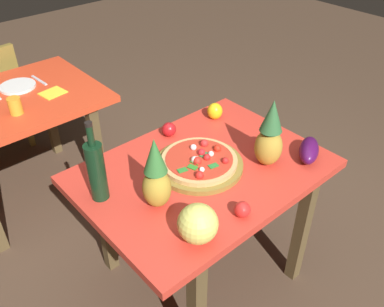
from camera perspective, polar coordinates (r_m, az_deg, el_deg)
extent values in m
plane|color=#4C3828|center=(2.45, 1.24, -15.68)|extent=(10.00, 10.00, 0.00)
cube|color=brown|center=(2.24, 14.82, -10.32)|extent=(0.06, 0.06, 0.69)
cube|color=brown|center=(2.26, -11.92, -9.23)|extent=(0.06, 0.06, 0.69)
cube|color=brown|center=(2.57, 1.87, -1.79)|extent=(0.06, 0.06, 0.69)
cube|color=red|center=(1.94, 1.51, -2.50)|extent=(1.13, 0.83, 0.04)
cube|color=brown|center=(2.73, -12.82, -0.22)|extent=(0.06, 0.06, 0.69)
cube|color=brown|center=(3.29, -19.14, 5.27)|extent=(0.06, 0.06, 0.69)
cube|color=red|center=(2.73, -24.09, 6.42)|extent=(1.07, 0.81, 0.04)
cube|color=olive|center=(3.77, -24.41, 5.52)|extent=(0.04, 0.04, 0.41)
cube|color=olive|center=(3.50, -21.80, 3.89)|extent=(0.04, 0.04, 0.41)
cylinder|color=olive|center=(1.93, 0.98, -1.56)|extent=(0.41, 0.41, 0.02)
cylinder|color=tan|center=(1.91, 0.99, -1.00)|extent=(0.36, 0.36, 0.02)
cylinder|color=red|center=(1.91, 0.99, -0.69)|extent=(0.31, 0.31, 0.00)
sphere|color=red|center=(1.99, 1.69, 1.42)|extent=(0.04, 0.04, 0.04)
sphere|color=red|center=(1.93, 1.32, 0.16)|extent=(0.04, 0.04, 0.04)
sphere|color=red|center=(1.88, 4.61, -1.00)|extent=(0.03, 0.03, 0.03)
sphere|color=red|center=(1.90, 2.05, -0.53)|extent=(0.03, 0.03, 0.03)
sphere|color=red|center=(1.96, 3.51, 0.70)|extent=(0.04, 0.04, 0.04)
sphere|color=red|center=(1.87, 0.66, -0.99)|extent=(0.04, 0.04, 0.04)
sphere|color=red|center=(1.79, 1.04, -3.00)|extent=(0.04, 0.04, 0.04)
cube|color=#2A8133|center=(1.86, 3.01, -1.67)|extent=(0.05, 0.04, 0.00)
cube|color=#2E7D2D|center=(1.83, -1.36, -2.28)|extent=(0.05, 0.04, 0.00)
cube|color=#2B8122|center=(1.88, 0.47, -1.18)|extent=(0.04, 0.05, 0.00)
cube|color=#35723A|center=(1.92, 1.70, -0.17)|extent=(0.05, 0.04, 0.00)
cube|color=#318226|center=(1.85, 0.07, -1.88)|extent=(0.04, 0.05, 0.00)
sphere|color=silver|center=(1.89, 0.68, -0.74)|extent=(0.02, 0.02, 0.02)
sphere|color=white|center=(1.92, 2.72, -0.10)|extent=(0.03, 0.03, 0.03)
sphere|color=silver|center=(1.88, 0.39, -0.87)|extent=(0.04, 0.04, 0.04)
sphere|color=white|center=(1.83, 1.37, -2.23)|extent=(0.02, 0.02, 0.02)
sphere|color=white|center=(1.96, 0.20, 0.86)|extent=(0.03, 0.03, 0.03)
cylinder|color=black|center=(1.74, -13.01, -2.52)|extent=(0.08, 0.08, 0.27)
cylinder|color=black|center=(1.63, -13.84, 2.38)|extent=(0.03, 0.03, 0.09)
cylinder|color=black|center=(1.61, -14.10, 3.95)|extent=(0.03, 0.03, 0.02)
ellipsoid|color=#AF9130|center=(1.69, -4.88, -4.78)|extent=(0.12, 0.12, 0.18)
cone|color=#337132|center=(1.59, -5.17, -0.28)|extent=(0.10, 0.10, 0.15)
ellipsoid|color=#AE8B30|center=(1.94, 10.48, 0.87)|extent=(0.13, 0.13, 0.18)
cone|color=#2E6334|center=(1.85, 11.05, 5.15)|extent=(0.10, 0.10, 0.15)
sphere|color=#DFDB64|center=(1.55, 0.81, -9.66)|extent=(0.16, 0.16, 0.16)
ellipsoid|color=yellow|center=(2.28, 3.17, 5.86)|extent=(0.08, 0.08, 0.09)
ellipsoid|color=#451048|center=(2.04, 15.83, 0.44)|extent=(0.22, 0.18, 0.09)
sphere|color=red|center=(2.14, -3.20, 3.34)|extent=(0.07, 0.07, 0.07)
sphere|color=red|center=(1.68, 6.96, -7.66)|extent=(0.07, 0.07, 0.07)
sphere|color=red|center=(2.08, 9.70, 1.78)|extent=(0.07, 0.07, 0.07)
cylinder|color=orange|center=(2.52, -23.21, 6.06)|extent=(0.07, 0.07, 0.10)
cylinder|color=white|center=(2.84, -22.91, 8.54)|extent=(0.22, 0.22, 0.02)
cube|color=silver|center=(2.88, -20.35, 9.45)|extent=(0.03, 0.18, 0.01)
cube|color=yellow|center=(2.69, -18.65, 7.93)|extent=(0.16, 0.14, 0.01)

